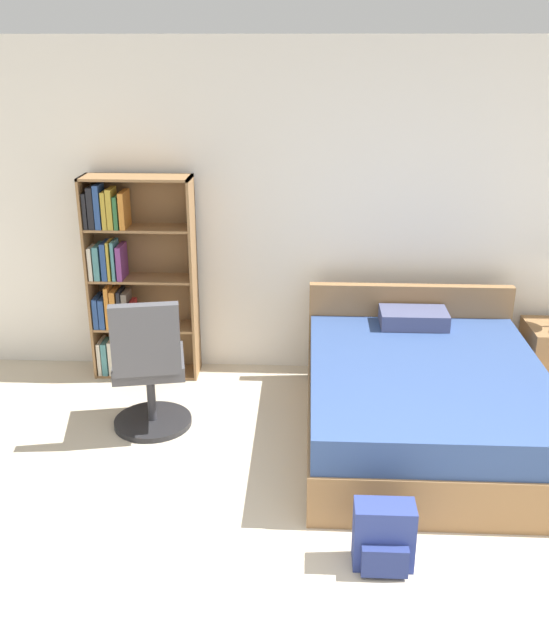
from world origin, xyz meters
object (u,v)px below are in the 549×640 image
(bookshelf, at_px, (128,279))
(office_chair, at_px, (149,371))
(bed, at_px, (423,399))
(backpack_blue, at_px, (384,537))

(bookshelf, distance_m, office_chair, 1.06)
(bed, distance_m, backpack_blue, 1.39)
(office_chair, bearing_deg, backpack_blue, -41.49)
(backpack_blue, bearing_deg, bed, 73.76)
(bookshelf, xyz_separation_m, office_chair, (0.34, -0.94, -0.35))
(bed, bearing_deg, backpack_blue, -106.24)
(office_chair, distance_m, backpack_blue, 2.00)
(bookshelf, height_order, backpack_blue, bookshelf)
(bookshelf, bearing_deg, backpack_blue, -50.89)
(office_chair, height_order, backpack_blue, office_chair)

